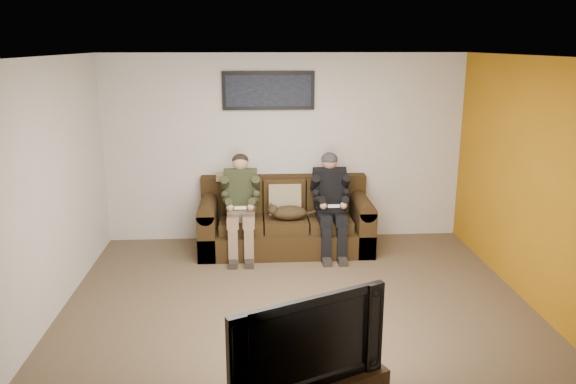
{
  "coord_description": "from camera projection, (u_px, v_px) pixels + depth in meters",
  "views": [
    {
      "loc": [
        -0.45,
        -5.45,
        2.73
      ],
      "look_at": [
        -0.03,
        1.2,
        0.95
      ],
      "focal_mm": 35.0,
      "sensor_mm": 36.0,
      "label": 1
    }
  ],
  "objects": [
    {
      "name": "person_right",
      "position": [
        330.0,
        197.0,
        7.41
      ],
      "size": [
        0.51,
        0.86,
        1.32
      ],
      "color": "black",
      "rests_on": "sofa"
    },
    {
      "name": "floor",
      "position": [
        298.0,
        307.0,
        5.99
      ],
      "size": [
        5.0,
        5.0,
        0.0
      ],
      "primitive_type": "plane",
      "color": "brown",
      "rests_on": "ground"
    },
    {
      "name": "sofa",
      "position": [
        285.0,
        222.0,
        7.66
      ],
      "size": [
        2.29,
        0.99,
        0.94
      ],
      "color": "black",
      "rests_on": "ground"
    },
    {
      "name": "wall_back",
      "position": [
        285.0,
        148.0,
        7.82
      ],
      "size": [
        5.0,
        0.0,
        5.0
      ],
      "primitive_type": "plane",
      "rotation": [
        1.57,
        0.0,
        0.0
      ],
      "color": "beige",
      "rests_on": "ground"
    },
    {
      "name": "wall_front",
      "position": [
        328.0,
        281.0,
        3.48
      ],
      "size": [
        5.0,
        0.0,
        5.0
      ],
      "primitive_type": "plane",
      "rotation": [
        -1.57,
        0.0,
        0.0
      ],
      "color": "beige",
      "rests_on": "ground"
    },
    {
      "name": "wall_left",
      "position": [
        44.0,
        193.0,
        5.5
      ],
      "size": [
        0.0,
        4.5,
        4.5
      ],
      "primitive_type": "plane",
      "rotation": [
        1.57,
        0.0,
        1.57
      ],
      "color": "beige",
      "rests_on": "ground"
    },
    {
      "name": "accent_wall_right",
      "position": [
        538.0,
        185.0,
        5.8
      ],
      "size": [
        0.0,
        4.5,
        4.5
      ],
      "primitive_type": "plane",
      "rotation": [
        1.57,
        0.0,
        -1.57
      ],
      "color": "#A86D10",
      "rests_on": "ground"
    },
    {
      "name": "ceiling",
      "position": [
        299.0,
        57.0,
        5.31
      ],
      "size": [
        5.0,
        5.0,
        0.0
      ],
      "primitive_type": "plane",
      "rotation": [
        3.14,
        0.0,
        0.0
      ],
      "color": "silver",
      "rests_on": "ground"
    },
    {
      "name": "wall_right",
      "position": [
        539.0,
        185.0,
        5.8
      ],
      "size": [
        0.0,
        4.5,
        4.5
      ],
      "primitive_type": "plane",
      "rotation": [
        1.57,
        0.0,
        -1.57
      ],
      "color": "beige",
      "rests_on": "ground"
    },
    {
      "name": "television",
      "position": [
        301.0,
        337.0,
        3.9
      ],
      "size": [
        1.15,
        0.64,
        0.69
      ],
      "primitive_type": "imported",
      "rotation": [
        0.0,
        0.0,
        0.43
      ],
      "color": "black",
      "rests_on": "tv_stand"
    },
    {
      "name": "framed_poster",
      "position": [
        268.0,
        91.0,
        7.57
      ],
      "size": [
        1.25,
        0.05,
        0.52
      ],
      "color": "black",
      "rests_on": "wall_back"
    },
    {
      "name": "throw_pillow",
      "position": [
        285.0,
        199.0,
        7.62
      ],
      "size": [
        0.44,
        0.21,
        0.43
      ],
      "primitive_type": "cube",
      "rotation": [
        -0.21,
        0.0,
        0.0
      ],
      "color": "#91825F",
      "rests_on": "sofa"
    },
    {
      "name": "person_left",
      "position": [
        241.0,
        199.0,
        7.34
      ],
      "size": [
        0.51,
        0.87,
        1.31
      ],
      "color": "#876C54",
      "rests_on": "sofa"
    },
    {
      "name": "throw_blanket",
      "position": [
        234.0,
        177.0,
        7.74
      ],
      "size": [
        0.47,
        0.23,
        0.08
      ],
      "primitive_type": "cube",
      "color": "tan",
      "rests_on": "sofa"
    },
    {
      "name": "cat",
      "position": [
        288.0,
        212.0,
        7.4
      ],
      "size": [
        0.66,
        0.26,
        0.24
      ],
      "color": "#45341B",
      "rests_on": "sofa"
    }
  ]
}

